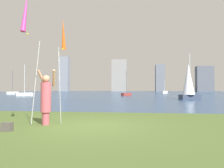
# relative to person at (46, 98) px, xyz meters

# --- Properties ---
(ground) EXTENTS (120.00, 138.00, 0.12)m
(ground) POSITION_rel_person_xyz_m (1.60, 51.02, -1.00)
(ground) COLOR #475B28
(person) EXTENTS (0.70, 0.52, 1.90)m
(person) POSITION_rel_person_xyz_m (0.00, 0.00, 0.00)
(person) COLOR #B24C59
(person) RESTS_ON ground
(kite_flag_left) EXTENTS (0.16, 1.24, 4.50)m
(kite_flag_left) POSITION_rel_person_xyz_m (-0.45, -0.57, 2.74)
(kite_flag_left) COLOR #B2B2B7
(kite_flag_left) RESTS_ON ground
(kite_flag_right) EXTENTS (0.16, 0.61, 3.80)m
(kite_flag_right) POSITION_rel_person_xyz_m (0.45, 0.43, 2.20)
(kite_flag_right) COLOR #B2B2B7
(kite_flag_right) RESTS_ON ground
(bag) EXTENTS (0.30, 0.18, 0.25)m
(bag) POSITION_rel_person_xyz_m (-0.64, -1.20, -0.81)
(bag) COLOR #4C4742
(bag) RESTS_ON ground
(sailboat_0) EXTENTS (2.81, 2.13, 5.56)m
(sailboat_0) POSITION_rel_person_xyz_m (9.05, 19.01, 1.17)
(sailboat_0) COLOR #333D51
(sailboat_0) RESTS_ON ground
(sailboat_1) EXTENTS (2.04, 2.52, 5.64)m
(sailboat_1) POSITION_rel_person_xyz_m (-26.04, 38.96, -0.53)
(sailboat_1) COLOR silver
(sailboat_1) RESTS_ON ground
(sailboat_3) EXTENTS (1.88, 1.86, 4.56)m
(sailboat_3) POSITION_rel_person_xyz_m (0.92, 31.69, -0.63)
(sailboat_3) COLOR maroon
(sailboat_3) RESTS_ON ground
(sailboat_4) EXTENTS (1.73, 1.65, 3.85)m
(sailboat_4) POSITION_rel_person_xyz_m (10.28, 53.09, -0.57)
(sailboat_4) COLOR white
(sailboat_4) RESTS_ON ground
(sailboat_5) EXTENTS (2.50, 2.58, 5.69)m
(sailboat_5) POSITION_rel_person_xyz_m (-17.31, 28.89, -0.54)
(sailboat_5) COLOR silver
(sailboat_5) RESTS_ON ground
(skyline_tower_0) EXTENTS (5.18, 3.88, 18.69)m
(skyline_tower_0) POSITION_rel_person_xyz_m (-36.96, 103.44, 8.41)
(skyline_tower_0) COLOR gray
(skyline_tower_0) RESTS_ON ground
(skyline_tower_1) EXTENTS (7.80, 3.76, 16.57)m
(skyline_tower_1) POSITION_rel_person_xyz_m (-6.93, 103.19, 7.35)
(skyline_tower_1) COLOR gray
(skyline_tower_1) RESTS_ON ground
(skyline_tower_2) EXTENTS (4.37, 6.31, 13.60)m
(skyline_tower_2) POSITION_rel_person_xyz_m (13.83, 103.01, 5.86)
(skyline_tower_2) COLOR slate
(skyline_tower_2) RESTS_ON ground
(skyline_tower_3) EXTENTS (7.80, 4.39, 12.29)m
(skyline_tower_3) POSITION_rel_person_xyz_m (34.75, 100.20, 5.21)
(skyline_tower_3) COLOR #565B66
(skyline_tower_3) RESTS_ON ground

